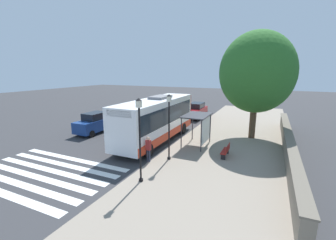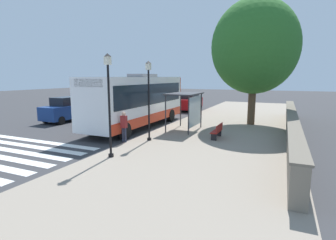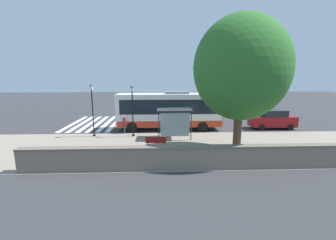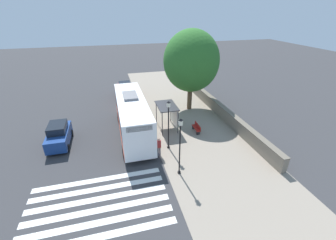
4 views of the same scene
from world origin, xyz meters
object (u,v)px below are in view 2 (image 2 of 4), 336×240
street_lamp_far (109,97)px  bench (217,131)px  bus_shelter (187,99)px  parked_car_far_lane (66,110)px  street_lamp_near (149,94)px  parked_car_behind_bus (189,102)px  pedestrian (124,124)px  bus (138,100)px  shade_tree (255,47)px

street_lamp_far → bench: bearing=-122.6°
bus_shelter → parked_car_far_lane: 10.50m
street_lamp_far → street_lamp_near: bearing=-91.7°
bench → parked_car_behind_bus: 13.45m
pedestrian → street_lamp_far: street_lamp_far is taller
street_lamp_far → parked_car_behind_bus: (2.40, -17.65, -1.79)m
bus → bench: size_ratio=6.66×
bench → shade_tree: (-1.27, -5.74, 5.38)m
bus → bench: (-6.19, 1.31, -1.52)m
parked_car_behind_bus → street_lamp_near: bearing=100.1°
pedestrian → parked_car_behind_bus: (1.42, -15.05, -0.08)m
street_lamp_near → parked_car_far_lane: bearing=-18.6°
bus_shelter → bench: size_ratio=1.93×
bench → parked_car_behind_bus: size_ratio=0.35×
bus → bench: 6.51m
bench → bus_shelter: bearing=-32.1°
bus_shelter → parked_car_behind_bus: 11.06m
street_lamp_near → parked_car_far_lane: street_lamp_near is taller
bus_shelter → street_lamp_far: bearing=81.6°
pedestrian → parked_car_far_lane: size_ratio=0.42×
bus → shade_tree: bearing=-149.3°
bus → parked_car_far_lane: (6.76, 0.21, -1.02)m
bus → parked_car_behind_bus: size_ratio=2.32×
bus → street_lamp_near: street_lamp_near is taller
pedestrian → bench: 5.51m
shade_tree → parked_car_behind_bus: shade_tree is taller
pedestrian → parked_car_far_lane: parked_car_far_lane is taller
pedestrian → bench: size_ratio=1.12×
pedestrian → shade_tree: (-5.85, -8.77, 4.82)m
bench → parked_car_far_lane: (12.95, -1.09, 0.50)m
bus_shelter → street_lamp_near: street_lamp_near is taller
bus → parked_car_far_lane: bearing=1.8°
bench → parked_car_far_lane: bearing=-4.8°
bus → bench: bus is taller
street_lamp_near → parked_car_behind_bus: bearing=-79.9°
bus_shelter → shade_tree: bearing=-132.5°
bus → parked_car_far_lane: size_ratio=2.52×
bus_shelter → parked_car_behind_bus: (3.47, -10.44, -1.19)m
bus → parked_car_behind_bus: bearing=-91.0°
bus_shelter → shade_tree: size_ratio=0.32×
shade_tree → parked_car_far_lane: size_ratio=2.27×
bus → bench: bearing=168.1°
bus_shelter → street_lamp_near: size_ratio=0.67×
bus → bus_shelter: 3.68m
shade_tree → parked_car_far_lane: (14.23, 4.65, -4.88)m
parked_car_behind_bus → pedestrian: bearing=95.4°
street_lamp_near → parked_car_far_lane: 10.13m
street_lamp_near → bench: bearing=-149.1°
bus_shelter → pedestrian: (2.04, 4.62, -1.11)m
parked_car_behind_bus → parked_car_far_lane: parked_car_far_lane is taller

